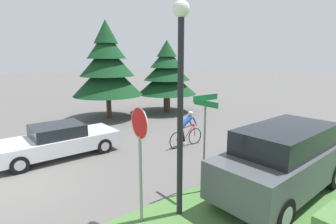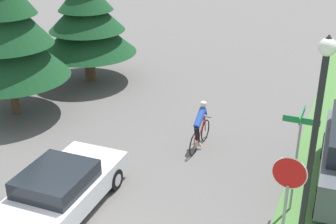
{
  "view_description": "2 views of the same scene",
  "coord_description": "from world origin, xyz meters",
  "views": [
    {
      "loc": [
        8.81,
        -0.66,
        3.83
      ],
      "look_at": [
        0.12,
        6.04,
        1.57
      ],
      "focal_mm": 28.0,
      "sensor_mm": 36.0,
      "label": 1
    },
    {
      "loc": [
        4.83,
        -6.19,
        7.56
      ],
      "look_at": [
        -0.26,
        5.88,
        1.51
      ],
      "focal_mm": 50.0,
      "sensor_mm": 36.0,
      "label": 2
    }
  ],
  "objects": [
    {
      "name": "street_name_sign",
      "position": [
        3.85,
        4.46,
        1.97
      ],
      "size": [
        0.9,
        0.9,
        2.86
      ],
      "color": "gray",
      "rests_on": "ground"
    },
    {
      "name": "conifer_tall_far",
      "position": [
        -6.1,
        10.73,
        2.77
      ],
      "size": [
        4.21,
        4.21,
        5.09
      ],
      "color": "#4C3823",
      "rests_on": "ground"
    },
    {
      "name": "conifer_tall_near",
      "position": [
        -6.86,
        6.55,
        3.3
      ],
      "size": [
        4.4,
        4.4,
        6.17
      ],
      "color": "#4C3823",
      "rests_on": "ground"
    },
    {
      "name": "ground_plane",
      "position": [
        0.0,
        0.0,
        0.0
      ],
      "size": [
        140.0,
        140.0,
        0.0
      ],
      "primitive_type": "plane",
      "color": "#5B5956"
    },
    {
      "name": "cyclist",
      "position": [
        0.5,
        6.74,
        0.74
      ],
      "size": [
        0.44,
        1.82,
        1.57
      ],
      "rotation": [
        0.0,
        0.0,
        1.55
      ],
      "color": "black",
      "rests_on": "ground"
    },
    {
      "name": "parked_suv_right",
      "position": [
        5.31,
        6.11,
        1.04
      ],
      "size": [
        2.09,
        4.75,
        1.99
      ],
      "rotation": [
        0.0,
        0.0,
        1.62
      ],
      "color": "#4C5156",
      "rests_on": "ground"
    },
    {
      "name": "sedan_left_lane",
      "position": [
        -1.69,
        1.94,
        0.63
      ],
      "size": [
        1.96,
        4.58,
        1.29
      ],
      "rotation": [
        0.0,
        0.0,
        1.59
      ],
      "color": "silver",
      "rests_on": "ground"
    },
    {
      "name": "stop_sign",
      "position": [
        3.95,
        2.28,
        1.98
      ],
      "size": [
        0.74,
        0.07,
        2.78
      ],
      "rotation": [
        0.0,
        0.0,
        3.09
      ],
      "color": "gray",
      "rests_on": "ground"
    },
    {
      "name": "street_lamp",
      "position": [
        4.27,
        3.2,
        3.33
      ],
      "size": [
        0.37,
        0.37,
        5.13
      ],
      "color": "black",
      "rests_on": "ground"
    }
  ]
}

